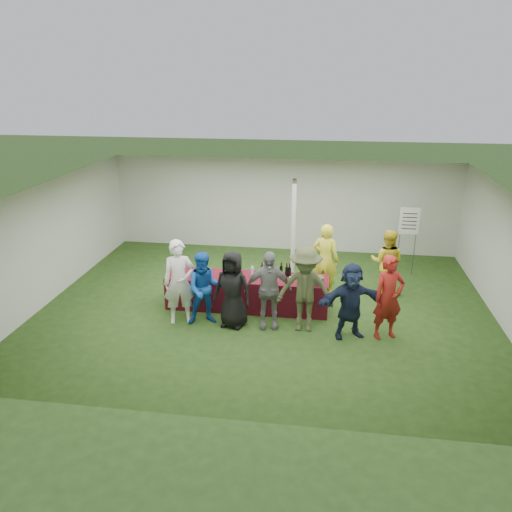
# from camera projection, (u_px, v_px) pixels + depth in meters

# --- Properties ---
(ground) EXTENTS (60.00, 60.00, 0.00)m
(ground) POSITION_uv_depth(u_px,v_px,m) (266.00, 306.00, 11.36)
(ground) COLOR #284719
(ground) RESTS_ON ground
(tent) EXTENTS (10.00, 10.00, 10.00)m
(tent) POSITION_uv_depth(u_px,v_px,m) (293.00, 235.00, 11.94)
(tent) COLOR white
(tent) RESTS_ON ground
(serving_table) EXTENTS (3.60, 0.80, 0.75)m
(serving_table) POSITION_uv_depth(u_px,v_px,m) (247.00, 292.00, 11.18)
(serving_table) COLOR maroon
(serving_table) RESTS_ON ground
(wine_bottles) EXTENTS (0.68, 0.13, 0.32)m
(wine_bottles) POSITION_uv_depth(u_px,v_px,m) (276.00, 271.00, 11.06)
(wine_bottles) COLOR black
(wine_bottles) RESTS_ON serving_table
(wine_glasses) EXTENTS (2.79, 0.17, 0.16)m
(wine_glasses) POSITION_uv_depth(u_px,v_px,m) (234.00, 276.00, 10.81)
(wine_glasses) COLOR silver
(wine_glasses) RESTS_ON serving_table
(water_bottle) EXTENTS (0.07, 0.07, 0.23)m
(water_bottle) POSITION_uv_depth(u_px,v_px,m) (252.00, 271.00, 11.07)
(water_bottle) COLOR silver
(water_bottle) RESTS_ON serving_table
(bar_towel) EXTENTS (0.25, 0.18, 0.03)m
(bar_towel) POSITION_uv_depth(u_px,v_px,m) (317.00, 279.00, 10.88)
(bar_towel) COLOR white
(bar_towel) RESTS_ON serving_table
(dump_bucket) EXTENTS (0.25, 0.25, 0.18)m
(dump_bucket) POSITION_uv_depth(u_px,v_px,m) (318.00, 281.00, 10.60)
(dump_bucket) COLOR slate
(dump_bucket) RESTS_ON serving_table
(wine_list_sign) EXTENTS (0.50, 0.03, 1.80)m
(wine_list_sign) POSITION_uv_depth(u_px,v_px,m) (409.00, 226.00, 12.74)
(wine_list_sign) COLOR slate
(wine_list_sign) RESTS_ON ground
(staff_pourer) EXTENTS (0.73, 0.59, 1.75)m
(staff_pourer) POSITION_uv_depth(u_px,v_px,m) (325.00, 260.00, 11.71)
(staff_pourer) COLOR yellow
(staff_pourer) RESTS_ON ground
(staff_back) EXTENTS (0.89, 0.77, 1.60)m
(staff_back) POSITION_uv_depth(u_px,v_px,m) (387.00, 262.00, 11.77)
(staff_back) COLOR yellow
(staff_back) RESTS_ON ground
(customer_0) EXTENTS (0.76, 0.62, 1.82)m
(customer_0) POSITION_uv_depth(u_px,v_px,m) (179.00, 282.00, 10.37)
(customer_0) COLOR white
(customer_0) RESTS_ON ground
(customer_1) EXTENTS (0.91, 0.79, 1.58)m
(customer_1) POSITION_uv_depth(u_px,v_px,m) (205.00, 289.00, 10.35)
(customer_1) COLOR #164FAF
(customer_1) RESTS_ON ground
(customer_2) EXTENTS (0.89, 0.67, 1.64)m
(customer_2) POSITION_uv_depth(u_px,v_px,m) (233.00, 289.00, 10.23)
(customer_2) COLOR black
(customer_2) RESTS_ON ground
(customer_3) EXTENTS (1.03, 0.56, 1.67)m
(customer_3) POSITION_uv_depth(u_px,v_px,m) (268.00, 290.00, 10.18)
(customer_3) COLOR gray
(customer_3) RESTS_ON ground
(customer_4) EXTENTS (1.17, 0.69, 1.80)m
(customer_4) POSITION_uv_depth(u_px,v_px,m) (305.00, 289.00, 10.04)
(customer_4) COLOR #434A2A
(customer_4) RESTS_ON ground
(customer_5) EXTENTS (1.52, 0.93, 1.56)m
(customer_5) POSITION_uv_depth(u_px,v_px,m) (351.00, 301.00, 9.81)
(customer_5) COLOR #18233D
(customer_5) RESTS_ON ground
(customer_6) EXTENTS (0.74, 0.62, 1.73)m
(customer_6) POSITION_uv_depth(u_px,v_px,m) (389.00, 298.00, 9.76)
(customer_6) COLOR maroon
(customer_6) RESTS_ON ground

